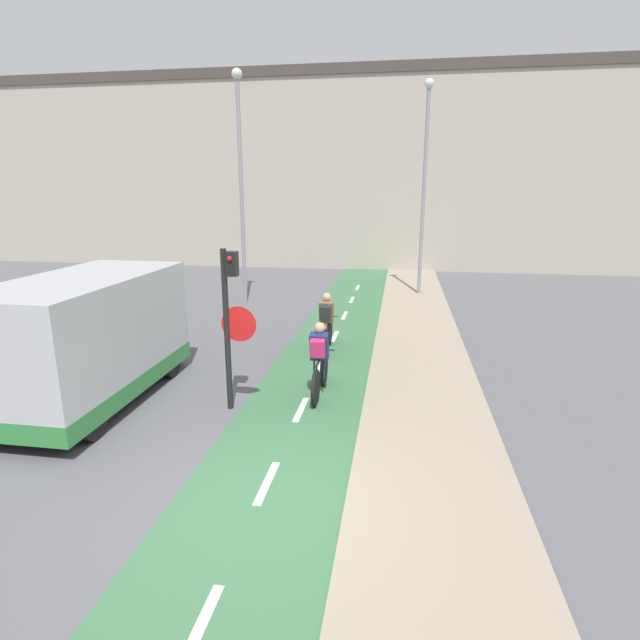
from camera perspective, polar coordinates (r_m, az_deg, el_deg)
ground_plane at (r=7.18m, az=-7.17°, el=-20.22°), size 120.00×120.00×0.00m
bike_lane at (r=7.18m, az=-7.15°, el=-20.11°), size 2.32×60.00×0.02m
sidewalk_strip at (r=6.97m, az=13.27°, el=-21.47°), size 2.40×60.00×0.05m
building_row_background at (r=28.87m, az=5.88°, el=16.44°), size 60.00×5.20×10.07m
traffic_light_pole at (r=9.31m, az=-10.21°, el=0.86°), size 0.67×0.25×3.08m
street_lamp_far at (r=18.59m, az=-9.07°, el=16.74°), size 0.36×0.36×8.08m
street_lamp_sidewalk at (r=20.23m, az=11.90°, el=16.39°), size 0.36×0.36×8.05m
cyclist_near at (r=10.09m, az=-0.06°, el=-4.83°), size 0.46×1.79×1.55m
cyclist_far at (r=12.94m, az=0.75°, el=-0.45°), size 0.46×1.74×1.54m
van at (r=10.72m, az=-25.02°, el=-2.25°), size 2.13×4.57×2.50m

